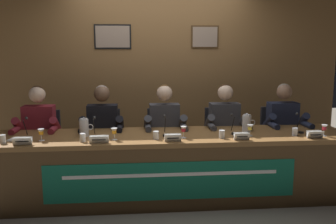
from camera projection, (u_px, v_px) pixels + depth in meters
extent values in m
plane|color=gray|center=(168.00, 197.00, 4.25)|extent=(12.00, 12.00, 0.00)
cube|color=brown|center=(159.00, 74.00, 5.41)|extent=(5.24, 0.12, 2.60)
cube|color=black|center=(113.00, 37.00, 5.20)|extent=(0.51, 0.02, 0.34)
cube|color=gray|center=(113.00, 37.00, 5.19)|extent=(0.47, 0.01, 0.30)
cube|color=#4C3319|center=(205.00, 37.00, 5.32)|extent=(0.39, 0.02, 0.32)
cube|color=gray|center=(205.00, 37.00, 5.30)|extent=(0.35, 0.01, 0.28)
cube|color=brown|center=(168.00, 137.00, 4.14)|extent=(4.04, 0.83, 0.05)
cube|color=#4C341B|center=(172.00, 180.00, 3.81)|extent=(3.98, 0.04, 0.68)
cube|color=#4C341B|center=(336.00, 163.00, 4.37)|extent=(0.08, 0.75, 0.68)
cube|color=#14664C|center=(172.00, 181.00, 3.79)|extent=(2.55, 0.01, 0.40)
cube|color=white|center=(172.00, 175.00, 3.77)|extent=(2.17, 0.00, 0.04)
cylinder|color=black|center=(43.00, 184.00, 4.62)|extent=(0.44, 0.44, 0.02)
cylinder|color=black|center=(42.00, 167.00, 4.58)|extent=(0.05, 0.05, 0.41)
cube|color=#232328|center=(41.00, 150.00, 4.55)|extent=(0.44, 0.44, 0.03)
cube|color=#232328|center=(44.00, 127.00, 4.70)|extent=(0.40, 0.05, 0.44)
cylinder|color=black|center=(26.00, 177.00, 4.23)|extent=(0.10, 0.10, 0.46)
cylinder|color=black|center=(44.00, 176.00, 4.25)|extent=(0.10, 0.10, 0.46)
cylinder|color=black|center=(28.00, 149.00, 4.33)|extent=(0.13, 0.34, 0.13)
cylinder|color=black|center=(46.00, 149.00, 4.35)|extent=(0.13, 0.34, 0.13)
cube|color=maroon|center=(39.00, 126.00, 4.47)|extent=(0.36, 0.20, 0.48)
sphere|color=beige|center=(37.00, 95.00, 4.39)|extent=(0.19, 0.19, 0.19)
sphere|color=#331E0F|center=(37.00, 93.00, 4.40)|extent=(0.17, 0.17, 0.17)
cylinder|color=maroon|center=(19.00, 126.00, 4.35)|extent=(0.09, 0.30, 0.25)
cylinder|color=maroon|center=(56.00, 125.00, 4.38)|extent=(0.09, 0.30, 0.25)
cylinder|color=maroon|center=(14.00, 130.00, 4.19)|extent=(0.07, 0.24, 0.07)
cylinder|color=maroon|center=(53.00, 130.00, 4.23)|extent=(0.07, 0.24, 0.07)
cube|color=white|center=(22.00, 141.00, 3.65)|extent=(0.18, 0.03, 0.08)
cube|color=white|center=(23.00, 141.00, 3.69)|extent=(0.18, 0.03, 0.08)
cube|color=black|center=(22.00, 142.00, 3.65)|extent=(0.13, 0.01, 0.01)
cylinder|color=white|center=(42.00, 141.00, 3.85)|extent=(0.06, 0.06, 0.00)
cylinder|color=white|center=(41.00, 138.00, 3.84)|extent=(0.01, 0.01, 0.05)
cone|color=white|center=(41.00, 132.00, 3.83)|extent=(0.06, 0.06, 0.06)
cylinder|color=orange|center=(41.00, 133.00, 3.83)|extent=(0.04, 0.04, 0.04)
cylinder|color=silver|center=(3.00, 139.00, 3.74)|extent=(0.06, 0.06, 0.08)
cylinder|color=silver|center=(3.00, 141.00, 3.74)|extent=(0.05, 0.05, 0.05)
cylinder|color=black|center=(24.00, 138.00, 3.91)|extent=(0.06, 0.06, 0.02)
cylinder|color=black|center=(25.00, 128.00, 3.96)|extent=(0.01, 0.13, 0.18)
sphere|color=#2D2D2D|center=(26.00, 118.00, 4.00)|extent=(0.03, 0.03, 0.03)
cylinder|color=black|center=(105.00, 182.00, 4.69)|extent=(0.44, 0.44, 0.02)
cylinder|color=black|center=(104.00, 165.00, 4.65)|extent=(0.05, 0.05, 0.41)
cube|color=#232328|center=(104.00, 148.00, 4.62)|extent=(0.44, 0.44, 0.03)
cube|color=#232328|center=(104.00, 126.00, 4.77)|extent=(0.40, 0.05, 0.44)
cylinder|color=black|center=(93.00, 175.00, 4.30)|extent=(0.10, 0.10, 0.46)
cylinder|color=black|center=(111.00, 174.00, 4.32)|extent=(0.10, 0.10, 0.46)
cylinder|color=black|center=(94.00, 148.00, 4.40)|extent=(0.13, 0.34, 0.13)
cylinder|color=black|center=(111.00, 147.00, 4.42)|extent=(0.13, 0.34, 0.13)
cube|color=black|center=(103.00, 124.00, 4.53)|extent=(0.36, 0.20, 0.48)
sphere|color=brown|center=(102.00, 94.00, 4.45)|extent=(0.19, 0.19, 0.19)
sphere|color=gray|center=(102.00, 92.00, 4.46)|extent=(0.17, 0.17, 0.17)
cylinder|color=black|center=(84.00, 125.00, 4.41)|extent=(0.09, 0.30, 0.25)
cylinder|color=black|center=(120.00, 124.00, 4.45)|extent=(0.09, 0.30, 0.25)
cylinder|color=black|center=(82.00, 129.00, 4.26)|extent=(0.07, 0.24, 0.07)
cylinder|color=black|center=(120.00, 128.00, 4.30)|extent=(0.07, 0.24, 0.07)
cube|color=white|center=(99.00, 140.00, 3.72)|extent=(0.19, 0.03, 0.08)
cube|color=white|center=(99.00, 139.00, 3.75)|extent=(0.19, 0.03, 0.08)
cube|color=black|center=(99.00, 140.00, 3.72)|extent=(0.13, 0.01, 0.01)
cylinder|color=white|center=(114.00, 140.00, 3.89)|extent=(0.06, 0.06, 0.00)
cylinder|color=white|center=(114.00, 137.00, 3.88)|extent=(0.01, 0.01, 0.05)
cone|color=white|center=(114.00, 131.00, 3.87)|extent=(0.06, 0.06, 0.06)
cylinder|color=orange|center=(114.00, 132.00, 3.87)|extent=(0.04, 0.04, 0.04)
cylinder|color=silver|center=(83.00, 138.00, 3.80)|extent=(0.06, 0.06, 0.08)
cylinder|color=silver|center=(83.00, 139.00, 3.80)|extent=(0.05, 0.05, 0.05)
cylinder|color=black|center=(94.00, 138.00, 3.94)|extent=(0.06, 0.06, 0.02)
cylinder|color=black|center=(94.00, 127.00, 3.98)|extent=(0.01, 0.13, 0.18)
sphere|color=#2D2D2D|center=(94.00, 118.00, 4.03)|extent=(0.03, 0.03, 0.03)
cylinder|color=black|center=(164.00, 180.00, 4.76)|extent=(0.44, 0.44, 0.02)
cylinder|color=black|center=(164.00, 164.00, 4.72)|extent=(0.05, 0.05, 0.41)
cube|color=#232328|center=(164.00, 147.00, 4.68)|extent=(0.44, 0.44, 0.03)
cube|color=#232328|center=(163.00, 125.00, 4.84)|extent=(0.40, 0.05, 0.44)
cylinder|color=black|center=(158.00, 173.00, 4.37)|extent=(0.10, 0.10, 0.46)
cylinder|color=black|center=(175.00, 172.00, 4.38)|extent=(0.10, 0.10, 0.46)
cylinder|color=black|center=(157.00, 146.00, 4.47)|extent=(0.13, 0.34, 0.13)
cylinder|color=black|center=(174.00, 146.00, 4.48)|extent=(0.13, 0.34, 0.13)
cube|color=#38383D|center=(164.00, 123.00, 4.60)|extent=(0.36, 0.20, 0.48)
sphere|color=beige|center=(164.00, 93.00, 4.52)|extent=(0.19, 0.19, 0.19)
sphere|color=#593819|center=(164.00, 92.00, 4.53)|extent=(0.17, 0.17, 0.17)
cylinder|color=#38383D|center=(148.00, 124.00, 4.48)|extent=(0.09, 0.30, 0.25)
cylinder|color=#38383D|center=(182.00, 123.00, 4.52)|extent=(0.09, 0.30, 0.25)
cylinder|color=#38383D|center=(148.00, 128.00, 4.33)|extent=(0.07, 0.24, 0.07)
cylinder|color=#38383D|center=(184.00, 127.00, 4.37)|extent=(0.07, 0.24, 0.07)
cube|color=white|center=(173.00, 138.00, 3.79)|extent=(0.17, 0.03, 0.08)
cube|color=white|center=(173.00, 137.00, 3.82)|extent=(0.17, 0.03, 0.08)
cube|color=black|center=(173.00, 138.00, 3.79)|extent=(0.12, 0.01, 0.01)
cylinder|color=white|center=(183.00, 138.00, 3.97)|extent=(0.06, 0.06, 0.00)
cylinder|color=white|center=(183.00, 135.00, 3.97)|extent=(0.01, 0.01, 0.05)
cone|color=white|center=(183.00, 129.00, 3.96)|extent=(0.06, 0.06, 0.06)
cylinder|color=#B21E2D|center=(183.00, 130.00, 3.96)|extent=(0.04, 0.04, 0.04)
cylinder|color=silver|center=(156.00, 135.00, 3.90)|extent=(0.06, 0.06, 0.08)
cylinder|color=silver|center=(156.00, 137.00, 3.91)|extent=(0.05, 0.05, 0.05)
cylinder|color=black|center=(166.00, 135.00, 4.03)|extent=(0.06, 0.06, 0.02)
cylinder|color=black|center=(165.00, 125.00, 4.08)|extent=(0.01, 0.13, 0.18)
sphere|color=#2D2D2D|center=(165.00, 116.00, 4.13)|extent=(0.03, 0.03, 0.03)
cylinder|color=black|center=(222.00, 178.00, 4.82)|extent=(0.44, 0.44, 0.02)
cylinder|color=black|center=(223.00, 162.00, 4.79)|extent=(0.05, 0.05, 0.41)
cube|color=#232328|center=(223.00, 145.00, 4.75)|extent=(0.44, 0.44, 0.03)
cube|color=#232328|center=(220.00, 124.00, 4.91)|extent=(0.40, 0.05, 0.44)
cylinder|color=black|center=(221.00, 171.00, 4.43)|extent=(0.10, 0.10, 0.46)
cylinder|color=black|center=(238.00, 170.00, 4.45)|extent=(0.10, 0.10, 0.46)
cylinder|color=black|center=(219.00, 145.00, 4.53)|extent=(0.13, 0.34, 0.13)
cylinder|color=black|center=(235.00, 144.00, 4.55)|extent=(0.13, 0.34, 0.13)
cube|color=#38383D|center=(224.00, 122.00, 4.67)|extent=(0.36, 0.20, 0.48)
sphere|color=beige|center=(225.00, 92.00, 4.59)|extent=(0.19, 0.19, 0.19)
sphere|color=#331E0F|center=(225.00, 91.00, 4.60)|extent=(0.17, 0.17, 0.17)
cylinder|color=#38383D|center=(209.00, 123.00, 4.55)|extent=(0.09, 0.30, 0.25)
cylinder|color=#38383D|center=(243.00, 122.00, 4.59)|extent=(0.09, 0.30, 0.25)
cylinder|color=#38383D|center=(212.00, 127.00, 4.40)|extent=(0.07, 0.24, 0.07)
cylinder|color=#38383D|center=(247.00, 126.00, 4.43)|extent=(0.07, 0.24, 0.07)
cube|color=white|center=(242.00, 137.00, 3.85)|extent=(0.16, 0.03, 0.08)
cube|color=white|center=(241.00, 136.00, 3.89)|extent=(0.16, 0.03, 0.08)
cube|color=black|center=(242.00, 137.00, 3.85)|extent=(0.11, 0.01, 0.01)
cylinder|color=white|center=(250.00, 136.00, 4.06)|extent=(0.06, 0.06, 0.00)
cylinder|color=white|center=(250.00, 133.00, 4.05)|extent=(0.01, 0.01, 0.05)
cone|color=white|center=(250.00, 128.00, 4.04)|extent=(0.06, 0.06, 0.06)
cylinder|color=yellow|center=(250.00, 128.00, 4.05)|extent=(0.04, 0.04, 0.04)
cylinder|color=silver|center=(222.00, 134.00, 3.95)|extent=(0.06, 0.06, 0.08)
cylinder|color=silver|center=(222.00, 136.00, 3.95)|extent=(0.05, 0.05, 0.05)
cylinder|color=black|center=(234.00, 134.00, 4.12)|extent=(0.06, 0.06, 0.02)
cylinder|color=black|center=(233.00, 124.00, 4.16)|extent=(0.01, 0.13, 0.18)
sphere|color=#2D2D2D|center=(232.00, 115.00, 4.21)|extent=(0.03, 0.03, 0.03)
cylinder|color=black|center=(278.00, 177.00, 4.89)|extent=(0.44, 0.44, 0.02)
cylinder|color=black|center=(279.00, 161.00, 4.85)|extent=(0.05, 0.05, 0.41)
cube|color=#232328|center=(280.00, 144.00, 4.82)|extent=(0.44, 0.44, 0.03)
cube|color=#232328|center=(275.00, 123.00, 4.97)|extent=(0.40, 0.05, 0.44)
cylinder|color=black|center=(282.00, 169.00, 4.50)|extent=(0.10, 0.10, 0.46)
cylinder|color=black|center=(298.00, 169.00, 4.52)|extent=(0.10, 0.10, 0.46)
cylinder|color=black|center=(279.00, 143.00, 4.60)|extent=(0.13, 0.34, 0.13)
cylinder|color=black|center=(294.00, 143.00, 4.62)|extent=(0.13, 0.34, 0.13)
cube|color=#1E2338|center=(282.00, 121.00, 4.74)|extent=(0.36, 0.20, 0.48)
sphere|color=#8E664C|center=(284.00, 92.00, 4.66)|extent=(0.19, 0.19, 0.19)
sphere|color=gray|center=(284.00, 91.00, 4.67)|extent=(0.17, 0.17, 0.17)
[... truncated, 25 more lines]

